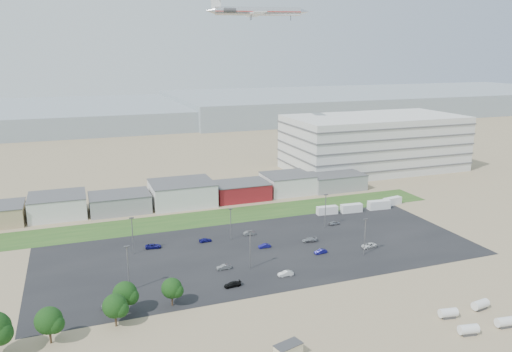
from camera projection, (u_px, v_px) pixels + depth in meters
name	position (u px, v px, depth m)	size (l,w,h in m)	color
ground	(271.00, 284.00, 118.38)	(700.00, 700.00, 0.00)	#857755
parking_lot	(261.00, 250.00, 138.26)	(120.00, 50.00, 0.01)	black
grass_strip	(212.00, 218.00, 165.68)	(160.00, 16.00, 0.02)	#264F1D
hills_backdrop	(174.00, 112.00, 417.35)	(700.00, 200.00, 9.00)	gray
building_row	(151.00, 196.00, 176.25)	(170.00, 20.00, 8.00)	silver
parking_garage	(374.00, 143.00, 232.21)	(80.00, 40.00, 25.00)	silver
portable_shed	(288.00, 351.00, 89.65)	(5.15, 2.67, 2.59)	beige
storage_tank_nw	(448.00, 313.00, 102.99)	(3.73, 1.87, 2.24)	silver
storage_tank_ne	(480.00, 304.00, 106.38)	(3.78, 1.89, 2.27)	silver
storage_tank_sw	(468.00, 329.00, 96.82)	(3.79, 1.89, 2.27)	silver
storage_tank_se	(505.00, 322.00, 99.53)	(3.77, 1.88, 2.26)	silver
box_trailer_a	(327.00, 210.00, 169.06)	(7.22, 2.26, 2.71)	silver
box_trailer_b	(351.00, 208.00, 171.06)	(7.52, 2.35, 2.82)	silver
box_trailer_c	(379.00, 205.00, 174.55)	(8.01, 2.50, 3.00)	silver
box_trailer_d	(392.00, 201.00, 179.30)	(7.24, 2.26, 2.72)	silver
tree_left	(49.00, 323.00, 93.26)	(5.53, 5.53, 8.29)	black
tree_mid	(115.00, 308.00, 99.16)	(5.20, 5.20, 7.80)	black
tree_right	(125.00, 296.00, 103.90)	(5.42, 5.42, 8.13)	black
tree_near	(172.00, 290.00, 107.41)	(4.78, 4.78, 7.17)	black
lightpole_front_l	(128.00, 269.00, 113.70)	(1.29, 0.54, 10.95)	slate
lightpole_front_m	(250.00, 250.00, 125.59)	(1.20, 0.50, 10.16)	slate
lightpole_front_r	(365.00, 237.00, 134.32)	(1.20, 0.50, 10.17)	slate
lightpole_back_l	(133.00, 236.00, 134.71)	(1.22, 0.51, 10.40)	slate
lightpole_back_m	(231.00, 224.00, 145.34)	(1.11, 0.46, 9.45)	slate
lightpole_back_r	(325.00, 211.00, 155.52)	(1.26, 0.52, 10.69)	slate
airliner	(258.00, 11.00, 207.50)	(43.80, 29.87, 12.94)	silver
parked_car_0	(369.00, 245.00, 140.19)	(2.08, 4.51, 1.25)	silver
parked_car_1	(321.00, 252.00, 135.95)	(1.28, 3.66, 1.21)	navy
parked_car_3	(233.00, 284.00, 116.78)	(1.66, 4.09, 1.19)	black
parked_car_4	(224.00, 267.00, 126.13)	(1.31, 3.76, 1.24)	#595B5E
parked_car_6	(205.00, 240.00, 144.39)	(1.52, 3.73, 1.08)	navy
parked_car_7	(264.00, 246.00, 139.99)	(1.23, 3.52, 1.16)	navy
parked_car_8	(334.00, 223.00, 158.67)	(1.47, 3.65, 1.24)	#A5A5AA
parked_car_9	(153.00, 246.00, 139.71)	(2.05, 4.45, 1.24)	navy
parked_car_10	(110.00, 306.00, 106.94)	(1.53, 3.77, 1.09)	#595B5E
parked_car_11	(249.00, 233.00, 149.76)	(1.31, 3.77, 1.24)	#595B5E
parked_car_12	(309.00, 240.00, 144.33)	(1.79, 4.40, 1.28)	#A5A5AA
parked_car_13	(286.00, 274.00, 122.34)	(1.35, 3.87, 1.28)	silver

